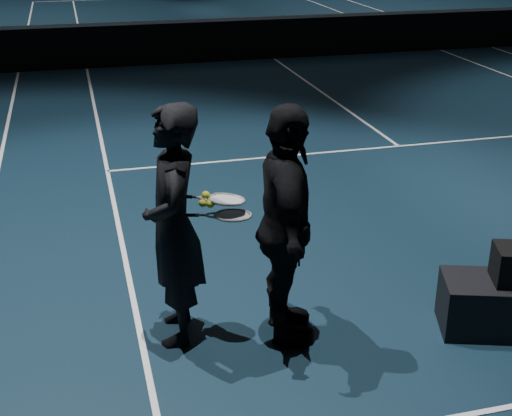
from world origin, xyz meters
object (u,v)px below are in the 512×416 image
at_px(player_a, 174,226).
at_px(tennis_balls, 207,201).
at_px(racket_upper, 226,200).
at_px(racket_lower, 233,215).
at_px(player_b, 286,227).

height_order(player_a, tennis_balls, player_a).
bearing_deg(racket_upper, tennis_balls, -170.43).
bearing_deg(tennis_balls, player_a, 165.92).
bearing_deg(racket_lower, tennis_balls, 178.53).
distance_m(player_a, tennis_balls, 0.33).
bearing_deg(racket_upper, player_a, -178.29).
height_order(player_a, racket_lower, player_a).
bearing_deg(racket_lower, player_a, 180.00).
relative_size(player_b, racket_lower, 2.80).
height_order(player_b, racket_upper, player_b).
height_order(racket_lower, tennis_balls, tennis_balls).
relative_size(player_a, racket_lower, 2.80).
bearing_deg(racket_lower, player_b, 0.00).
relative_size(player_b, racket_upper, 2.80).
bearing_deg(player_b, player_a, 84.38).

